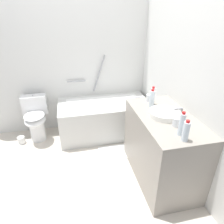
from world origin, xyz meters
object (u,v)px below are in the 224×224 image
(toilet, at_px, (36,118))
(bath_mat, at_px, (121,151))
(sink_faucet, at_px, (181,111))
(water_bottle_1, at_px, (152,99))
(water_bottle_2, at_px, (152,96))
(sink_basin, at_px, (164,114))
(drinking_glass_1, at_px, (176,122))
(bathtub, at_px, (104,117))
(water_bottle_0, at_px, (186,131))
(water_bottle_3, at_px, (182,124))
(toilet_paper_roll, at_px, (21,140))
(drinking_glass_0, at_px, (149,98))

(toilet, relative_size, bath_mat, 1.09)
(toilet, bearing_deg, sink_faucet, 53.71)
(water_bottle_1, height_order, water_bottle_2, water_bottle_2)
(toilet, xyz_separation_m, sink_faucet, (1.79, -1.22, 0.52))
(sink_basin, relative_size, water_bottle_2, 1.46)
(sink_basin, distance_m, drinking_glass_1, 0.23)
(bathtub, bearing_deg, sink_faucet, -59.17)
(water_bottle_0, distance_m, water_bottle_3, 0.09)
(water_bottle_1, distance_m, toilet_paper_roll, 2.19)
(water_bottle_0, bearing_deg, water_bottle_2, 88.68)
(water_bottle_2, xyz_separation_m, drinking_glass_1, (0.03, -0.55, -0.06))
(toilet, relative_size, sink_basin, 2.10)
(water_bottle_1, relative_size, water_bottle_3, 0.94)
(sink_faucet, xyz_separation_m, drinking_glass_1, (-0.19, -0.23, 0.01))
(toilet, height_order, sink_faucet, sink_faucet)
(water_bottle_1, xyz_separation_m, water_bottle_3, (0.03, -0.63, 0.01))
(drinking_glass_0, bearing_deg, sink_basin, -88.49)
(bathtub, bearing_deg, water_bottle_0, -74.53)
(water_bottle_0, relative_size, bath_mat, 0.32)
(sink_basin, height_order, water_bottle_1, water_bottle_1)
(water_bottle_0, height_order, bath_mat, water_bottle_0)
(toilet_paper_roll, bearing_deg, bath_mat, -20.38)
(bath_mat, bearing_deg, bathtub, 103.90)
(sink_basin, xyz_separation_m, drinking_glass_0, (-0.01, 0.42, 0.02))
(drinking_glass_0, distance_m, toilet_paper_roll, 2.14)
(toilet, xyz_separation_m, water_bottle_1, (1.54, -0.97, 0.59))
(bath_mat, bearing_deg, water_bottle_0, -73.64)
(toilet, height_order, drinking_glass_0, drinking_glass_0)
(water_bottle_1, distance_m, water_bottle_2, 0.08)
(water_bottle_0, relative_size, water_bottle_1, 0.91)
(drinking_glass_1, bearing_deg, sink_faucet, 50.40)
(water_bottle_2, distance_m, drinking_glass_0, 0.12)
(toilet, distance_m, water_bottle_3, 2.32)
(sink_basin, xyz_separation_m, drinking_glass_1, (0.01, -0.23, 0.01))
(water_bottle_2, distance_m, water_bottle_3, 0.70)
(sink_basin, distance_m, water_bottle_3, 0.39)
(drinking_glass_1, bearing_deg, water_bottle_2, 92.86)
(bathtub, xyz_separation_m, sink_basin, (0.48, -1.13, 0.59))
(water_bottle_2, relative_size, drinking_glass_1, 2.61)
(water_bottle_1, bearing_deg, toilet, 147.87)
(bath_mat, bearing_deg, toilet_paper_roll, 159.62)
(water_bottle_0, height_order, water_bottle_1, water_bottle_1)
(water_bottle_1, relative_size, bath_mat, 0.35)
(drinking_glass_0, bearing_deg, toilet, 153.09)
(water_bottle_3, bearing_deg, toilet, 134.33)
(water_bottle_1, height_order, water_bottle_3, water_bottle_3)
(toilet_paper_roll, bearing_deg, sink_faucet, -28.49)
(sink_basin, distance_m, water_bottle_0, 0.48)
(bathtub, height_order, drinking_glass_1, bathtub)
(bath_mat, bearing_deg, sink_faucet, -45.87)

